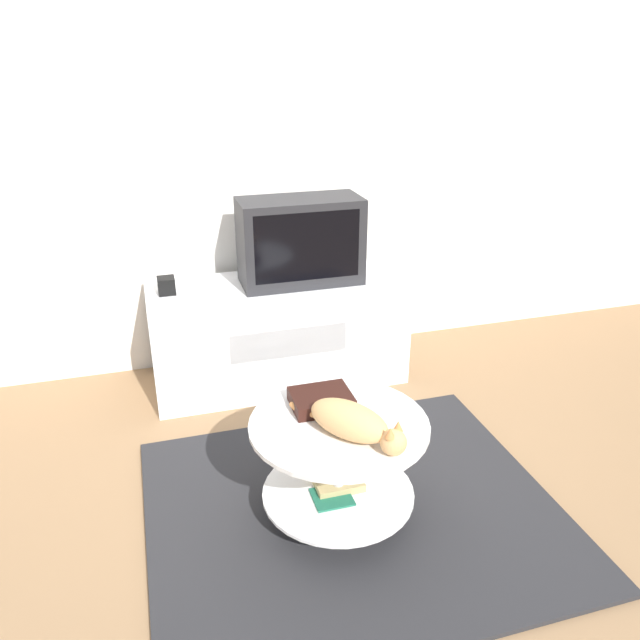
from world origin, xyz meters
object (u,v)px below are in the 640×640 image
(speaker, at_px, (166,286))
(cat, at_px, (353,422))
(tv, at_px, (300,241))
(dvd_box, at_px, (321,400))

(speaker, xyz_separation_m, cat, (0.56, -1.33, -0.10))
(speaker, bearing_deg, tv, -2.38)
(dvd_box, bearing_deg, tv, 79.27)
(dvd_box, relative_size, cat, 0.53)
(dvd_box, xyz_separation_m, cat, (0.05, -0.23, 0.03))
(cat, bearing_deg, tv, 137.02)
(tv, relative_size, speaker, 7.33)
(tv, distance_m, cat, 1.34)
(tv, height_order, cat, tv)
(dvd_box, distance_m, cat, 0.24)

